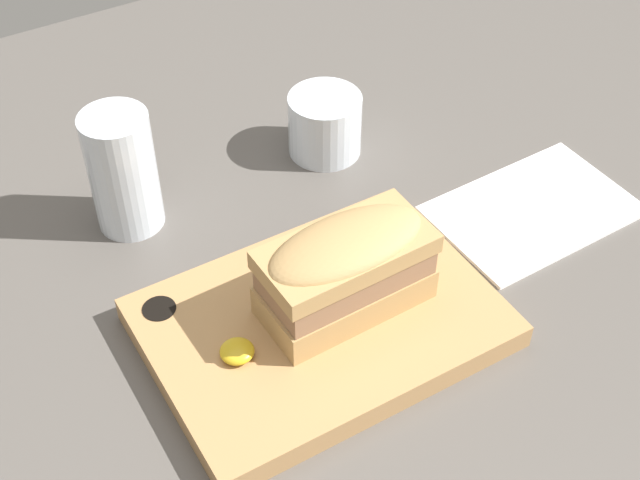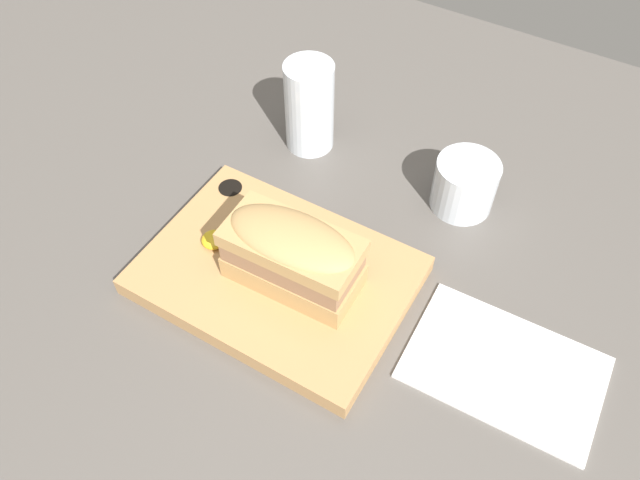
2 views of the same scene
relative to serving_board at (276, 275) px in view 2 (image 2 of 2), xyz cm
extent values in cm
cube|color=#56514C|center=(1.89, 3.66, -2.20)|extent=(156.29, 118.98, 2.00)
cube|color=tan|center=(0.08, -0.05, 0.00)|extent=(29.77, 21.36, 2.40)
cylinder|color=black|center=(-11.81, 7.64, 0.66)|extent=(2.99, 2.99, 1.20)
cube|color=tan|center=(2.47, -0.11, 2.71)|extent=(14.94, 7.61, 3.04)
cube|color=#936B4C|center=(2.47, -0.11, 5.48)|extent=(14.34, 7.31, 2.49)
cube|color=tan|center=(2.47, -0.11, 7.63)|extent=(14.94, 7.61, 1.82)
ellipsoid|color=tan|center=(2.47, -0.11, 8.39)|extent=(14.64, 7.46, 2.73)
ellipsoid|color=gold|center=(-8.26, -0.51, 1.78)|extent=(2.91, 2.91, 1.16)
cylinder|color=silver|center=(-8.82, 22.13, 5.15)|extent=(6.59, 6.59, 12.70)
cylinder|color=silver|center=(-8.82, 22.13, 1.85)|extent=(5.80, 5.80, 5.72)
cylinder|color=silver|center=(13.69, 22.10, 2.23)|extent=(7.90, 7.90, 6.87)
cylinder|color=black|center=(13.69, 22.10, 1.29)|extent=(7.11, 7.11, 4.58)
cube|color=white|center=(26.73, 2.64, -1.00)|extent=(20.33, 13.77, 0.40)
camera|label=1|loc=(-26.05, -44.09, 59.51)|focal=50.00mm
camera|label=2|loc=(25.35, -33.24, 58.54)|focal=35.00mm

